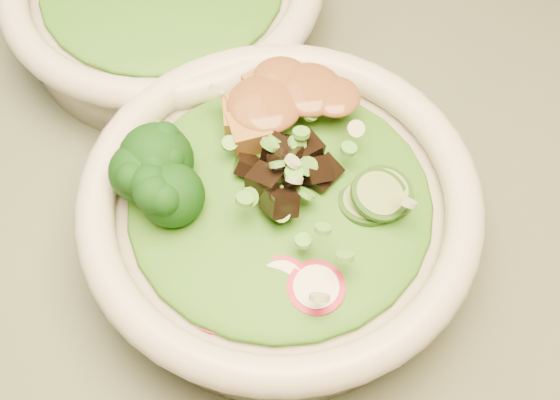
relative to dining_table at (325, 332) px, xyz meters
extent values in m
cube|color=#566251|center=(0.00, 0.00, 0.10)|extent=(1.20, 0.80, 0.03)
cylinder|color=beige|center=(-0.03, 0.03, 0.14)|extent=(0.24, 0.24, 0.05)
torus|color=beige|center=(-0.03, 0.03, 0.18)|extent=(0.28, 0.28, 0.03)
cylinder|color=beige|center=(-0.08, 0.26, 0.14)|extent=(0.24, 0.24, 0.05)
ellipsoid|color=#2F6114|center=(-0.03, 0.03, 0.18)|extent=(0.21, 0.21, 0.02)
ellipsoid|color=brown|center=(-0.01, 0.09, 0.20)|extent=(0.07, 0.06, 0.02)
camera|label=1|loc=(-0.09, -0.24, 0.62)|focal=50.00mm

